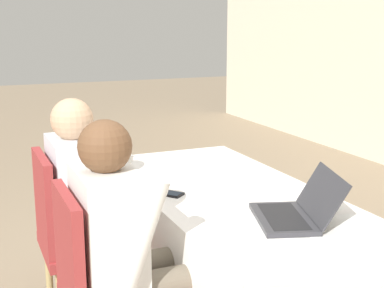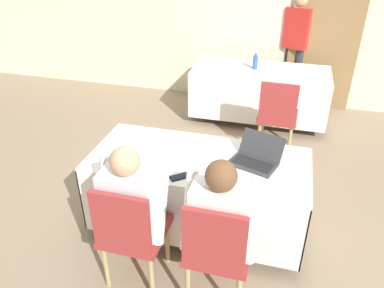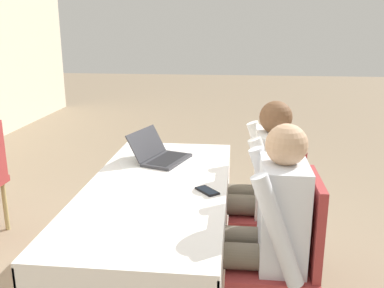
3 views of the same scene
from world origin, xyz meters
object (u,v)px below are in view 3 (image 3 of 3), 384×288
object	(u,v)px
chair_near_left	(285,253)
chair_near_right	(275,204)
cell_phone	(207,191)
person_white_shirt	(260,180)
person_checkered_shirt	(266,223)
laptop	(161,155)

from	to	relation	value
chair_near_left	chair_near_right	distance (m)	0.62
cell_phone	chair_near_left	size ratio (longest dim) A/B	0.17
cell_phone	chair_near_right	bearing A→B (deg)	3.35
person_white_shirt	person_checkered_shirt	bearing A→B (deg)	0.00
person_white_shirt	chair_near_left	bearing A→B (deg)	9.51
chair_near_left	chair_near_right	xyz separation A→B (m)	(0.62, 0.00, 0.00)
chair_near_left	person_white_shirt	size ratio (longest dim) A/B	0.78
person_white_shirt	laptop	bearing A→B (deg)	-102.02
chair_near_right	person_checkered_shirt	xyz separation A→B (m)	(-0.62, 0.10, 0.16)
laptop	chair_near_right	size ratio (longest dim) A/B	0.48
chair_near_right	person_white_shirt	size ratio (longest dim) A/B	0.78
cell_phone	person_checkered_shirt	world-z (taller)	person_checkered_shirt
laptop	person_checkered_shirt	world-z (taller)	person_checkered_shirt
laptop	person_white_shirt	world-z (taller)	person_white_shirt
laptop	chair_near_right	world-z (taller)	laptop
chair_near_left	person_white_shirt	distance (m)	0.65
laptop	cell_phone	bearing A→B (deg)	-127.69
chair_near_left	laptop	bearing A→B (deg)	-134.79
person_checkered_shirt	person_white_shirt	size ratio (longest dim) A/B	1.00
chair_near_left	person_white_shirt	xyz separation A→B (m)	(0.62, 0.10, 0.16)
laptop	person_checkered_shirt	bearing A→B (deg)	-120.52
chair_near_right	person_checkered_shirt	distance (m)	0.65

